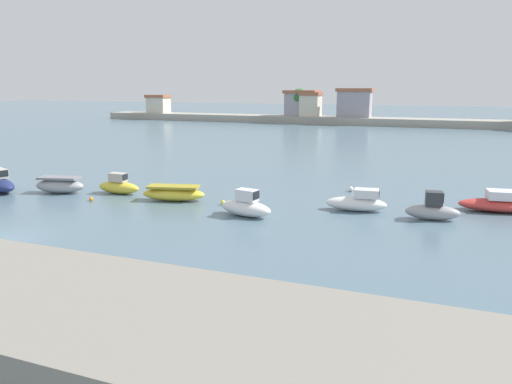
% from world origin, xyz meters
% --- Properties ---
extents(ground_plane, '(400.00, 400.00, 0.00)m').
position_xyz_m(ground_plane, '(0.00, 0.00, 0.00)').
color(ground_plane, slate).
extents(moored_boat_1, '(4.13, 2.35, 1.28)m').
position_xyz_m(moored_boat_1, '(-5.77, 10.57, 0.61)').
color(moored_boat_1, '#9E9EA3').
rests_on(moored_boat_1, ground).
extents(moored_boat_2, '(3.58, 1.22, 1.61)m').
position_xyz_m(moored_boat_2, '(-1.34, 12.04, 0.59)').
color(moored_boat_2, yellow).
rests_on(moored_boat_2, ground).
extents(moored_boat_3, '(4.84, 2.66, 1.11)m').
position_xyz_m(moored_boat_3, '(3.84, 11.53, 0.53)').
color(moored_boat_3, yellow).
rests_on(moored_boat_3, ground).
extents(moored_boat_4, '(3.85, 2.11, 1.75)m').
position_xyz_m(moored_boat_4, '(10.38, 9.44, 0.62)').
color(moored_boat_4, white).
rests_on(moored_boat_4, ground).
extents(moored_boat_5, '(4.16, 1.84, 1.50)m').
position_xyz_m(moored_boat_5, '(16.81, 13.38, 0.59)').
color(moored_boat_5, white).
rests_on(moored_boat_5, ground).
extents(moored_boat_6, '(3.39, 1.44, 1.80)m').
position_xyz_m(moored_boat_6, '(21.56, 12.84, 0.64)').
color(moored_boat_6, '#9E9EA3').
rests_on(moored_boat_6, ground).
extents(moored_boat_7, '(5.35, 2.62, 1.42)m').
position_xyz_m(moored_boat_7, '(25.63, 16.62, 0.52)').
color(moored_boat_7, '#C63833').
rests_on(moored_boat_7, ground).
extents(mooring_buoy_0, '(0.30, 0.30, 0.30)m').
position_xyz_m(mooring_buoy_0, '(-1.65, 9.17, 0.15)').
color(mooring_buoy_0, orange).
rests_on(mooring_buoy_0, ground).
extents(mooring_buoy_1, '(0.34, 0.34, 0.34)m').
position_xyz_m(mooring_buoy_1, '(7.77, 11.58, 0.17)').
color(mooring_buoy_1, yellow).
rests_on(mooring_buoy_1, ground).
extents(mooring_buoy_3, '(0.41, 0.41, 0.41)m').
position_xyz_m(mooring_buoy_3, '(15.30, 19.27, 0.20)').
color(mooring_buoy_3, white).
rests_on(mooring_buoy_3, ground).
extents(distant_shoreline, '(115.43, 7.86, 8.05)m').
position_xyz_m(distant_shoreline, '(4.99, 87.70, 2.63)').
color(distant_shoreline, '#9E998C').
rests_on(distant_shoreline, ground).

